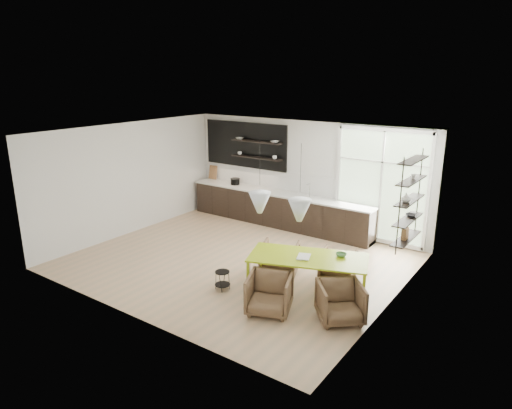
# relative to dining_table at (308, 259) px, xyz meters

# --- Properties ---
(room) EXTENTS (7.02, 6.01, 2.91)m
(room) POSITION_rel_dining_table_xyz_m (-1.52, 1.66, 0.71)
(room) COLOR tan
(room) RESTS_ON ground
(kitchen_run) EXTENTS (5.54, 0.69, 2.75)m
(kitchen_run) POSITION_rel_dining_table_xyz_m (-2.79, 3.25, -0.15)
(kitchen_run) COLOR black
(kitchen_run) RESTS_ON ground
(right_shelving) EXTENTS (0.26, 1.22, 1.90)m
(right_shelving) POSITION_rel_dining_table_xyz_m (1.26, 1.73, 0.91)
(right_shelving) COLOR black
(right_shelving) RESTS_ON ground
(dining_table) EXTENTS (2.40, 1.68, 0.80)m
(dining_table) POSITION_rel_dining_table_xyz_m (0.00, 0.00, 0.00)
(dining_table) COLOR #99B213
(dining_table) RESTS_ON ground
(armchair_back_left) EXTENTS (0.97, 0.98, 0.70)m
(armchair_back_left) POSITION_rel_dining_table_xyz_m (-0.95, 0.51, -0.40)
(armchair_back_left) COLOR brown
(armchair_back_left) RESTS_ON ground
(armchair_back_right) EXTENTS (0.81, 0.83, 0.63)m
(armchair_back_right) POSITION_rel_dining_table_xyz_m (0.17, 0.98, -0.43)
(armchair_back_right) COLOR brown
(armchair_back_right) RESTS_ON ground
(armchair_front_left) EXTENTS (0.99, 1.00, 0.71)m
(armchair_front_left) POSITION_rel_dining_table_xyz_m (-0.26, -0.93, -0.39)
(armchair_front_left) COLOR brown
(armchair_front_left) RESTS_ON ground
(armchair_front_right) EXTENTS (1.05, 1.05, 0.69)m
(armchair_front_right) POSITION_rel_dining_table_xyz_m (0.90, -0.47, -0.40)
(armchair_front_right) COLOR brown
(armchair_front_right) RESTS_ON ground
(wire_stool) EXTENTS (0.31, 0.31, 0.39)m
(wire_stool) POSITION_rel_dining_table_xyz_m (-1.48, -0.74, -0.50)
(wire_stool) COLOR black
(wire_stool) RESTS_ON ground
(table_book) EXTENTS (0.33, 0.38, 0.03)m
(table_book) POSITION_rel_dining_table_xyz_m (-0.16, -0.13, 0.07)
(table_book) COLOR white
(table_book) RESTS_ON dining_table
(table_bowl) EXTENTS (0.21, 0.21, 0.06)m
(table_bowl) POSITION_rel_dining_table_xyz_m (0.49, 0.37, 0.09)
(table_bowl) COLOR #4A7B47
(table_bowl) RESTS_ON dining_table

